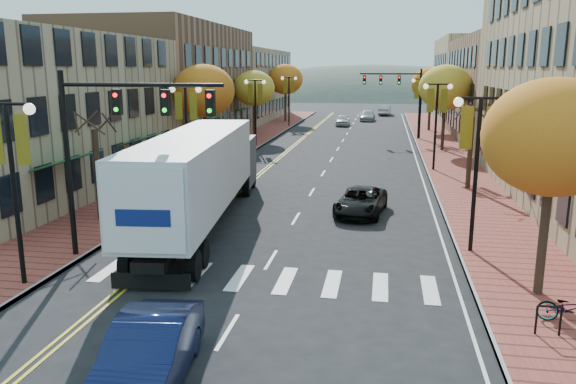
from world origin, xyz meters
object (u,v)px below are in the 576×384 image
at_px(semi_truck, 203,171).
at_px(bicycle, 570,308).
at_px(navy_sedan, 148,354).
at_px(black_suv, 361,201).

distance_m(semi_truck, bicycle, 15.89).
relative_size(navy_sedan, bicycle, 2.76).
relative_size(semi_truck, navy_sedan, 3.71).
height_order(semi_truck, bicycle, semi_truck).
bearing_deg(bicycle, semi_truck, 68.33).
bearing_deg(bicycle, black_suv, 39.17).
bearing_deg(black_suv, navy_sedan, -96.50).
distance_m(semi_truck, black_suv, 7.94).
distance_m(black_suv, bicycle, 13.20).
height_order(semi_truck, navy_sedan, semi_truck).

